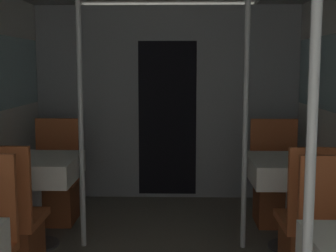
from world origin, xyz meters
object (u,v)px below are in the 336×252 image
object	(u,v)px
support_pole_left_1	(81,118)
dining_table_right_1	(293,173)
chair_right_far_1	(276,193)
support_pole_right_1	(245,118)
chair_left_far_1	(56,192)
support_pole_right_0	(310,169)
chair_left_near_1	(9,239)
chair_right_near_1	(313,241)
dining_table_left_1	(34,172)

from	to	relation	value
support_pole_left_1	dining_table_right_1	xyz separation A→B (m)	(1.70, 0.00, -0.44)
chair_right_far_1	support_pole_left_1	bearing A→B (deg)	19.83
support_pole_left_1	chair_right_far_1	distance (m)	1.97
support_pole_right_1	support_pole_left_1	bearing A→B (deg)	180.00
chair_left_far_1	support_pole_right_0	world-z (taller)	support_pole_right_0
chair_left_near_1	chair_right_near_1	world-z (taller)	same
dining_table_right_1	chair_right_near_1	world-z (taller)	chair_right_near_1
support_pole_right_0	chair_left_near_1	bearing A→B (deg)	144.03
support_pole_right_0	chair_right_far_1	size ratio (longest dim) A/B	2.20
dining_table_left_1	chair_right_near_1	world-z (taller)	chair_right_near_1
chair_left_far_1	support_pole_right_1	bearing A→B (deg)	160.17
support_pole_left_1	support_pole_right_0	xyz separation A→B (m)	(1.31, -1.85, 0.00)
chair_right_near_1	chair_right_far_1	xyz separation A→B (m)	(0.00, 1.23, 0.00)
support_pole_left_1	chair_left_near_1	bearing A→B (deg)	-122.39
chair_left_far_1	chair_right_near_1	xyz separation A→B (m)	(2.09, -1.23, 0.00)
support_pole_right_0	dining_table_right_1	bearing A→B (deg)	78.11
chair_left_near_1	support_pole_right_0	world-z (taller)	support_pole_right_0
support_pole_left_1	dining_table_left_1	bearing A→B (deg)	180.00
chair_left_far_1	dining_table_right_1	xyz separation A→B (m)	(2.09, -0.61, 0.34)
chair_left_far_1	chair_right_far_1	distance (m)	2.09
dining_table_left_1	support_pole_left_1	world-z (taller)	support_pole_left_1
dining_table_left_1	chair_right_far_1	xyz separation A→B (m)	(2.09, 0.61, -0.34)
chair_left_far_1	dining_table_right_1	world-z (taller)	chair_left_far_1
chair_right_far_1	chair_right_near_1	bearing A→B (deg)	90.00
support_pole_left_1	chair_right_near_1	bearing A→B (deg)	-19.83
support_pole_right_0	chair_right_far_1	distance (m)	2.61
dining_table_left_1	chair_right_near_1	xyz separation A→B (m)	(2.09, -0.61, -0.34)
dining_table_left_1	chair_left_far_1	bearing A→B (deg)	90.00
chair_left_far_1	chair_right_far_1	bearing A→B (deg)	-180.00
support_pole_right_1	dining_table_right_1	bearing A→B (deg)	0.00
support_pole_right_0	support_pole_right_1	xyz separation A→B (m)	(0.00, 1.85, 0.00)
chair_right_near_1	chair_right_far_1	size ratio (longest dim) A/B	1.00
dining_table_left_1	chair_left_near_1	world-z (taller)	chair_left_near_1
chair_left_far_1	support_pole_right_1	xyz separation A→B (m)	(1.70, -0.61, 0.78)
support_pole_left_1	chair_right_near_1	distance (m)	1.97
dining_table_left_1	support_pole_right_1	size ratio (longest dim) A/B	0.35
support_pole_right_0	support_pole_right_1	bearing A→B (deg)	90.00
dining_table_left_1	chair_left_far_1	distance (m)	0.70
chair_left_far_1	chair_right_far_1	size ratio (longest dim) A/B	1.00
support_pole_left_1	support_pole_right_0	distance (m)	2.27
chair_left_near_1	chair_right_near_1	bearing A→B (deg)	0.00
dining_table_left_1	support_pole_right_0	xyz separation A→B (m)	(1.70, -1.85, 0.44)
dining_table_left_1	chair_left_near_1	bearing A→B (deg)	-90.00
chair_right_near_1	dining_table_left_1	bearing A→B (deg)	163.65
support_pole_right_1	chair_right_far_1	bearing A→B (deg)	57.61
dining_table_right_1	chair_right_far_1	size ratio (longest dim) A/B	0.76
chair_left_far_1	support_pole_right_1	size ratio (longest dim) A/B	0.46
support_pole_right_0	chair_right_near_1	bearing A→B (deg)	72.51
chair_left_far_1	support_pole_right_0	xyz separation A→B (m)	(1.70, -2.46, 0.78)
dining_table_left_1	chair_left_near_1	distance (m)	0.70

